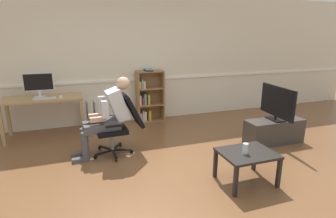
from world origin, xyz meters
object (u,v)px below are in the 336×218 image
at_px(imac_monitor, 39,83).
at_px(drinking_glass, 245,149).
at_px(office_chair, 121,122).
at_px(tv_stand, 274,131).
at_px(keyboard, 45,98).
at_px(bookshelf, 148,97).
at_px(person_seated, 108,115).
at_px(radiator, 101,112).
at_px(coffee_table, 247,156).
at_px(computer_desk, 43,103).
at_px(computer_mouse, 61,97).
at_px(tv_screen, 277,103).

xyz_separation_m(imac_monitor, drinking_glass, (2.58, -2.70, -0.52)).
distance_m(office_chair, tv_stand, 2.67).
relative_size(keyboard, bookshelf, 0.32).
distance_m(office_chair, person_seated, 0.24).
bearing_deg(bookshelf, keyboard, -167.87).
bearing_deg(radiator, keyboard, -152.16).
bearing_deg(coffee_table, computer_desk, 134.83).
distance_m(computer_mouse, person_seated, 1.28).
bearing_deg(bookshelf, computer_desk, -171.92).
height_order(office_chair, tv_stand, office_chair).
bearing_deg(keyboard, imac_monitor, 112.83).
xyz_separation_m(radiator, office_chair, (0.18, -1.56, 0.26)).
bearing_deg(person_seated, office_chair, 90.00).
bearing_deg(person_seated, computer_mouse, -148.90).
distance_m(computer_mouse, bookshelf, 1.81).
distance_m(tv_stand, tv_screen, 0.52).
xyz_separation_m(imac_monitor, coffee_table, (2.63, -2.68, -0.65)).
height_order(radiator, drinking_glass, drinking_glass).
bearing_deg(person_seated, drinking_glass, 43.55).
relative_size(keyboard, coffee_table, 0.56).
height_order(computer_mouse, radiator, computer_mouse).
distance_m(radiator, office_chair, 1.59).
relative_size(computer_desk, office_chair, 1.44).
distance_m(computer_desk, bookshelf, 2.08).
height_order(office_chair, tv_screen, tv_screen).
distance_m(imac_monitor, radiator, 1.36).
bearing_deg(tv_screen, coffee_table, 131.91).
height_order(computer_desk, coffee_table, computer_desk).
bearing_deg(imac_monitor, tv_screen, -23.80).
bearing_deg(tv_stand, drinking_glass, -142.77).
bearing_deg(drinking_glass, tv_stand, 37.23).
height_order(imac_monitor, radiator, imac_monitor).
xyz_separation_m(computer_desk, keyboard, (0.05, -0.14, 0.12)).
bearing_deg(tv_stand, bookshelf, 132.66).
xyz_separation_m(computer_desk, tv_screen, (3.84, -1.64, 0.08)).
relative_size(imac_monitor, tv_screen, 0.61).
bearing_deg(computer_desk, tv_screen, -23.07).
bearing_deg(radiator, bookshelf, -5.49).
bearing_deg(office_chair, computer_desk, -136.37).
bearing_deg(coffee_table, keyboard, 135.89).
xyz_separation_m(computer_desk, tv_stand, (3.84, -1.64, -0.44)).
distance_m(keyboard, computer_mouse, 0.27).
relative_size(imac_monitor, office_chair, 0.54).
height_order(office_chair, drinking_glass, office_chair).
xyz_separation_m(tv_screen, coffee_table, (-1.25, -0.97, -0.37)).
bearing_deg(office_chair, bookshelf, 147.72).
distance_m(computer_desk, computer_mouse, 0.36).
distance_m(radiator, drinking_glass, 3.37).
xyz_separation_m(person_seated, tv_screen, (2.81, -0.45, 0.08)).
bearing_deg(computer_desk, imac_monitor, 119.81).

